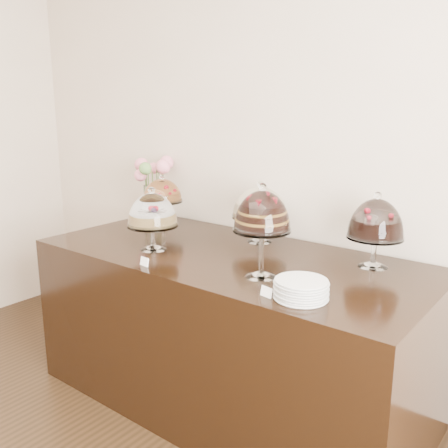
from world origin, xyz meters
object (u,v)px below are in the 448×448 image
Objects in this scene: display_counter at (229,329)px; cake_stand_sugar_sponge at (152,213)px; cake_stand_cheesecake at (260,205)px; plate_stack at (301,289)px; flower_vase at (152,180)px; cake_stand_dark_choco at (376,222)px; cake_stand_fruit_tart at (162,193)px; cake_stand_choco_layer at (262,215)px.

display_counter is 6.12× the size of cake_stand_sugar_sponge.
cake_stand_cheesecake reaches higher than plate_stack.
flower_vase is at bearing 135.89° from cake_stand_sugar_sponge.
cake_stand_fruit_tart is at bearing -178.21° from cake_stand_dark_choco.
cake_stand_choco_layer is at bearing -21.70° from cake_stand_fruit_tart.
cake_stand_choco_layer is at bearing -0.31° from cake_stand_sugar_sponge.
cake_stand_dark_choco is (0.36, 0.48, -0.07)m from cake_stand_choco_layer.
display_counter is at bearing -87.87° from cake_stand_cheesecake.
plate_stack is at bearing -97.15° from cake_stand_dark_choco.
cake_stand_fruit_tart is 1.49m from plate_stack.
cake_stand_dark_choco reaches higher than cake_stand_sugar_sponge.
cake_stand_choco_layer reaches higher than flower_vase.
flower_vase reaches higher than cake_stand_dark_choco.
cake_stand_dark_choco is 1.08× the size of cake_stand_fruit_tart.
flower_vase is (-0.97, 0.37, 0.72)m from display_counter.
cake_stand_sugar_sponge is 0.81× the size of flower_vase.
cake_stand_sugar_sponge is at bearing -153.75° from display_counter.
cake_stand_cheesecake is (0.38, 0.51, 0.01)m from cake_stand_sugar_sponge.
cake_stand_cheesecake reaches higher than display_counter.
cake_stand_cheesecake is 0.74m from cake_stand_fruit_tart.
cake_stand_sugar_sponge is 1.57× the size of plate_stack.
cake_stand_cheesecake is at bearing 6.13° from cake_stand_fruit_tart.
cake_stand_sugar_sponge is 0.98× the size of cake_stand_cheesecake.
cake_stand_cheesecake is 1.60× the size of plate_stack.
plate_stack is at bearing -27.26° from display_counter.
cake_stand_sugar_sponge is 1.01× the size of cake_stand_fruit_tart.
cake_stand_cheesecake is 0.83× the size of flower_vase.
cake_stand_fruit_tart is (-0.35, 0.43, 0.01)m from cake_stand_sugar_sponge.
cake_stand_cheesecake is at bearing 177.34° from cake_stand_dark_choco.
cake_stand_dark_choco reaches higher than display_counter.
cake_stand_sugar_sponge is 0.93× the size of cake_stand_dark_choco.
cake_stand_fruit_tart is at bearing -173.87° from cake_stand_cheesecake.
display_counter is 4.85× the size of cake_stand_choco_layer.
display_counter is 4.97× the size of flower_vase.
flower_vase is 1.94× the size of plate_stack.
cake_stand_sugar_sponge is at bearing -50.91° from cake_stand_fruit_tart.
cake_stand_cheesecake is at bearing 135.26° from plate_stack.
cake_stand_fruit_tart is (-0.74, 0.23, 0.68)m from display_counter.
cake_stand_sugar_sponge is at bearing -127.19° from cake_stand_cheesecake.
cake_stand_dark_choco is at bearing -2.66° from cake_stand_cheesecake.
display_counter is at bearing 152.74° from plate_stack.
cake_stand_choco_layer reaches higher than cake_stand_fruit_tart.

